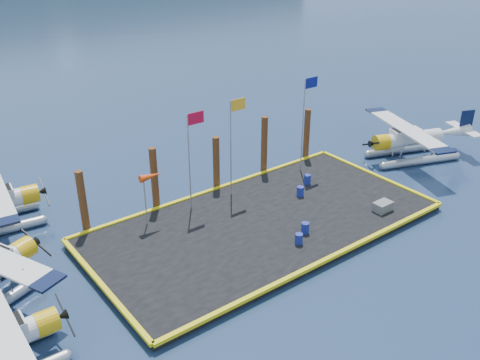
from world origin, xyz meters
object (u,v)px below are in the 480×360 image
at_px(piling_0, 83,204).
at_px(flagpole_red, 192,147).
at_px(seaplane_d, 409,141).
at_px(piling_3, 264,147).
at_px(crate, 383,206).
at_px(windsock, 151,177).
at_px(drum_4, 307,179).
at_px(flagpole_yellow, 233,133).
at_px(piling_4, 307,136).
at_px(piling_2, 216,165).
at_px(drum_1, 305,228).
at_px(drum_3, 299,239).
at_px(piling_1, 155,180).
at_px(drum_2, 300,191).
at_px(flagpole_blue, 306,111).

bearing_deg(piling_0, flagpole_red, -14.46).
xyz_separation_m(seaplane_d, piling_3, (-10.24, 4.40, 0.68)).
distance_m(crate, windsock, 13.83).
xyz_separation_m(drum_4, flagpole_red, (-7.69, 1.83, 3.67)).
bearing_deg(drum_4, flagpole_yellow, 158.68).
distance_m(windsock, piling_4, 13.68).
xyz_separation_m(drum_4, piling_2, (-4.90, 3.43, 1.18)).
distance_m(drum_1, flagpole_red, 7.96).
relative_size(drum_3, piling_1, 0.14).
distance_m(drum_2, piling_2, 5.66).
height_order(drum_4, flagpole_blue, flagpole_blue).
xyz_separation_m(drum_3, piling_1, (-4.03, 8.41, 1.40)).
bearing_deg(flagpole_red, crate, -39.20).
bearing_deg(piling_3, piling_1, 180.00).
bearing_deg(windsock, piling_0, 155.27).
bearing_deg(piling_2, flagpole_blue, -14.48).
height_order(flagpole_red, piling_4, flagpole_red).
relative_size(crate, piling_2, 0.30).
bearing_deg(piling_3, drum_2, -98.24).
xyz_separation_m(flagpole_red, flagpole_yellow, (3.00, 0.00, 0.12)).
bearing_deg(drum_4, drum_3, -137.18).
relative_size(drum_4, piling_0, 0.16).
xyz_separation_m(drum_1, windsock, (-6.08, 6.21, 2.51)).
bearing_deg(flagpole_yellow, piling_0, 170.14).
bearing_deg(drum_2, piling_3, 81.76).
xyz_separation_m(drum_2, piling_1, (-7.86, 4.40, 1.38)).
bearing_deg(piling_3, crate, -77.07).
height_order(drum_4, flagpole_yellow, flagpole_yellow).
xyz_separation_m(drum_3, piling_0, (-8.53, 8.41, 1.30)).
bearing_deg(drum_1, windsock, 134.42).
bearing_deg(piling_2, drum_3, -93.22).
bearing_deg(drum_3, flagpole_red, 108.81).
relative_size(drum_2, piling_3, 0.15).
xyz_separation_m(windsock, piling_4, (13.53, 1.60, -1.23)).
relative_size(drum_1, piling_4, 0.16).
xyz_separation_m(drum_4, piling_3, (-0.90, 3.43, 1.43)).
bearing_deg(piling_2, crate, -55.59).
relative_size(drum_1, crate, 0.56).
height_order(drum_4, piling_2, piling_2).
relative_size(flagpole_red, piling_1, 1.43).
xyz_separation_m(flagpole_yellow, piling_4, (7.80, 1.60, -2.51)).
relative_size(drum_3, windsock, 0.19).
bearing_deg(piling_0, flagpole_yellow, -9.86).
distance_m(seaplane_d, piling_1, 19.26).
xyz_separation_m(flagpole_yellow, piling_2, (-0.20, 1.60, -2.61)).
height_order(drum_4, flagpole_red, flagpole_red).
bearing_deg(drum_3, flagpole_yellow, 84.33).
xyz_separation_m(piling_1, piling_2, (4.50, 0.00, -0.20)).
relative_size(flagpole_red, flagpole_yellow, 0.97).
bearing_deg(flagpole_yellow, piling_4, 11.60).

